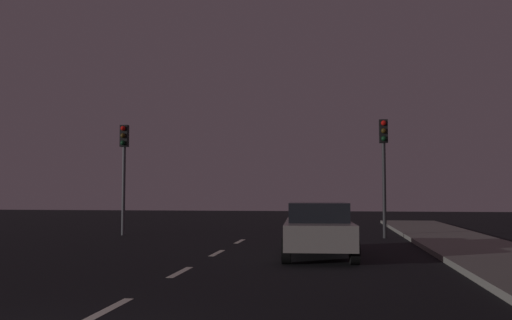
% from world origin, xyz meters
% --- Properties ---
extents(ground_plane, '(80.00, 80.00, 0.00)m').
position_xyz_m(ground_plane, '(0.00, 7.00, 0.00)').
color(ground_plane, black).
extents(lane_stripe_second, '(0.16, 1.60, 0.01)m').
position_xyz_m(lane_stripe_second, '(0.00, 2.60, 0.00)').
color(lane_stripe_second, silver).
rests_on(lane_stripe_second, ground_plane).
extents(lane_stripe_third, '(0.16, 1.60, 0.01)m').
position_xyz_m(lane_stripe_third, '(0.00, 6.40, 0.00)').
color(lane_stripe_third, silver).
rests_on(lane_stripe_third, ground_plane).
extents(lane_stripe_fourth, '(0.16, 1.60, 0.01)m').
position_xyz_m(lane_stripe_fourth, '(0.00, 10.20, 0.00)').
color(lane_stripe_fourth, silver).
rests_on(lane_stripe_fourth, ground_plane).
extents(lane_stripe_fifth, '(0.16, 1.60, 0.01)m').
position_xyz_m(lane_stripe_fifth, '(0.00, 14.00, 0.00)').
color(lane_stripe_fifth, silver).
rests_on(lane_stripe_fifth, ground_plane).
extents(traffic_signal_left, '(0.32, 0.38, 4.53)m').
position_xyz_m(traffic_signal_left, '(-5.22, 16.15, 3.19)').
color(traffic_signal_left, '#4C4C51').
rests_on(traffic_signal_left, ground_plane).
extents(traffic_signal_right, '(0.32, 0.38, 4.55)m').
position_xyz_m(traffic_signal_right, '(5.25, 16.15, 3.21)').
color(traffic_signal_right, '#2D2D30').
rests_on(traffic_signal_right, ground_plane).
extents(car_stopped_ahead, '(2.09, 4.58, 1.46)m').
position_xyz_m(car_stopped_ahead, '(2.89, 9.79, 0.75)').
color(car_stopped_ahead, gray).
rests_on(car_stopped_ahead, ground_plane).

